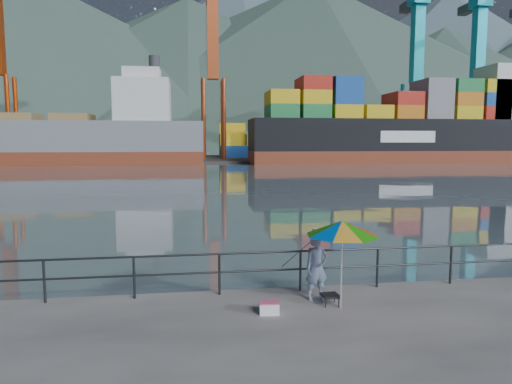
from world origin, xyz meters
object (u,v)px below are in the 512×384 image
cooler_bag (269,308)px  bulk_carrier (48,139)px  beach_umbrella (342,228)px  fisherman (317,267)px  container_ship (405,129)px

cooler_bag → bulk_carrier: 75.31m
beach_umbrella → bulk_carrier: (-26.74, 70.80, 2.27)m
beach_umbrella → fisherman: bearing=122.6°
container_ship → cooler_bag: bearing=-118.0°
bulk_carrier → container_ship: bearing=-0.6°
cooler_bag → container_ship: (37.39, 70.19, 5.77)m
fisherman → beach_umbrella: size_ratio=0.78×
fisherman → cooler_bag: bearing=-159.6°
fisherman → container_ship: bearing=53.4°
container_ship → bulk_carrier: bearing=179.4°
fisherman → bulk_carrier: size_ratio=0.03×
beach_umbrella → cooler_bag: (-1.63, -0.09, -1.68)m
fisherman → beach_umbrella: beach_umbrella is taller
cooler_bag → fisherman: bearing=34.7°
bulk_carrier → container_ship: 62.53m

